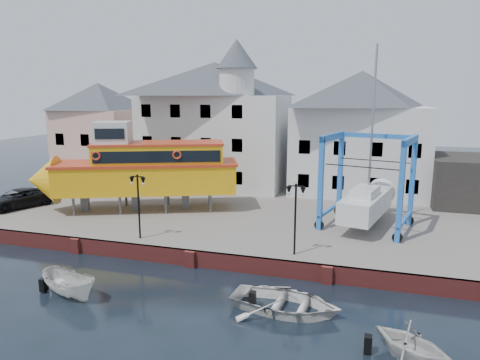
# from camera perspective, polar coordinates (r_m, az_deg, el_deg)

# --- Properties ---
(ground) EXTENTS (140.00, 140.00, 0.00)m
(ground) POSITION_cam_1_polar(r_m,az_deg,el_deg) (26.19, -6.59, -11.41)
(ground) COLOR black
(ground) RESTS_ON ground
(hardstanding) EXTENTS (44.00, 22.00, 1.00)m
(hardstanding) POSITION_cam_1_polar(r_m,az_deg,el_deg) (35.85, 0.28, -4.20)
(hardstanding) COLOR #65615C
(hardstanding) RESTS_ON ground
(quay_wall) EXTENTS (44.00, 0.47, 1.00)m
(quay_wall) POSITION_cam_1_polar(r_m,az_deg,el_deg) (26.09, -6.52, -10.32)
(quay_wall) COLOR maroon
(quay_wall) RESTS_ON ground
(building_pink) EXTENTS (8.00, 7.00, 10.30)m
(building_pink) POSITION_cam_1_polar(r_m,az_deg,el_deg) (48.91, -18.09, 6.14)
(building_pink) COLOR #DAAA94
(building_pink) RESTS_ON hardstanding
(building_white_main) EXTENTS (14.00, 8.30, 14.00)m
(building_white_main) POSITION_cam_1_polar(r_m,az_deg,el_deg) (43.17, -3.21, 7.65)
(building_white_main) COLOR silver
(building_white_main) RESTS_ON hardstanding
(building_white_right) EXTENTS (12.00, 8.00, 11.20)m
(building_white_right) POSITION_cam_1_polar(r_m,az_deg,el_deg) (41.32, 15.64, 6.06)
(building_white_right) COLOR silver
(building_white_right) RESTS_ON hardstanding
(lamp_post_left) EXTENTS (1.12, 0.32, 4.20)m
(lamp_post_left) POSITION_cam_1_polar(r_m,az_deg,el_deg) (27.70, -13.45, -1.33)
(lamp_post_left) COLOR black
(lamp_post_left) RESTS_ON hardstanding
(lamp_post_right) EXTENTS (1.12, 0.32, 4.20)m
(lamp_post_right) POSITION_cam_1_polar(r_m,az_deg,el_deg) (24.38, 7.43, -2.82)
(lamp_post_right) COLOR black
(lamp_post_right) RESTS_ON hardstanding
(tour_boat) EXTENTS (16.44, 9.62, 7.05)m
(tour_boat) POSITION_cam_1_polar(r_m,az_deg,el_deg) (34.76, -13.85, 1.44)
(tour_boat) COLOR #59595E
(tour_boat) RESTS_ON hardstanding
(travel_lift) EXTENTS (6.68, 8.44, 12.36)m
(travel_lift) POSITION_cam_1_polar(r_m,az_deg,el_deg) (31.43, 16.83, -2.08)
(travel_lift) COLOR blue
(travel_lift) RESTS_ON hardstanding
(van) EXTENTS (4.31, 5.88, 1.49)m
(van) POSITION_cam_1_polar(r_m,az_deg,el_deg) (39.43, -27.50, -2.21)
(van) COLOR black
(van) RESTS_ON hardstanding
(motorboat_a) EXTENTS (4.06, 2.56, 1.47)m
(motorboat_a) POSITION_cam_1_polar(r_m,az_deg,el_deg) (24.20, -21.68, -14.18)
(motorboat_a) COLOR silver
(motorboat_a) RESTS_ON ground
(motorboat_b) EXTENTS (5.58, 4.22, 1.09)m
(motorboat_b) POSITION_cam_1_polar(r_m,az_deg,el_deg) (21.35, 6.02, -16.95)
(motorboat_b) COLOR silver
(motorboat_b) RESTS_ON ground
(motorboat_c) EXTENTS (4.15, 4.03, 1.67)m
(motorboat_c) POSITION_cam_1_polar(r_m,az_deg,el_deg) (19.14, 21.76, -21.38)
(motorboat_c) COLOR silver
(motorboat_c) RESTS_ON ground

